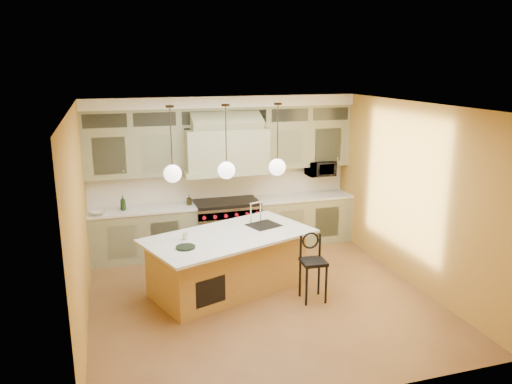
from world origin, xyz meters
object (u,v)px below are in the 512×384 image
object	(u,v)px
range	(227,225)
counter_stool	(313,263)
kitchen_island	(228,261)
microwave	(320,168)

from	to	relation	value
range	counter_stool	world-z (taller)	counter_stool
kitchen_island	counter_stool	xyz separation A→B (m)	(1.12, -0.70, 0.11)
range	kitchen_island	size ratio (longest dim) A/B	0.42
kitchen_island	counter_stool	bearing A→B (deg)	-51.82
kitchen_island	microwave	size ratio (longest dim) A/B	5.24
kitchen_island	counter_stool	distance (m)	1.33
range	counter_stool	xyz separation A→B (m)	(0.73, -2.42, 0.09)
range	kitchen_island	bearing A→B (deg)	-102.93
microwave	range	bearing A→B (deg)	-176.88
range	kitchen_island	xyz separation A→B (m)	(-0.39, -1.72, -0.01)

